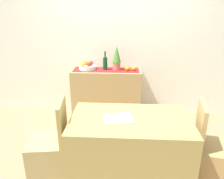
% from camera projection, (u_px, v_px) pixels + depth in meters
% --- Properties ---
extents(ground_plane, '(6.40, 6.40, 0.02)m').
position_uv_depth(ground_plane, '(111.00, 147.00, 3.02)').
color(ground_plane, '#9E7456').
rests_on(ground_plane, ground).
extents(room_wall_rear, '(6.40, 0.06, 2.70)m').
position_uv_depth(room_wall_rear, '(115.00, 35.00, 3.65)').
color(room_wall_rear, silver).
rests_on(room_wall_rear, ground).
extents(sideboard_console, '(1.12, 0.42, 0.83)m').
position_uv_depth(sideboard_console, '(106.00, 94.00, 3.74)').
color(sideboard_console, tan).
rests_on(sideboard_console, ground).
extents(table_runner, '(1.06, 0.32, 0.01)m').
position_uv_depth(table_runner, '(106.00, 70.00, 3.59)').
color(table_runner, maroon).
rests_on(table_runner, sideboard_console).
extents(fruit_bowl, '(0.27, 0.27, 0.06)m').
position_uv_depth(fruit_bowl, '(87.00, 67.00, 3.60)').
color(fruit_bowl, white).
rests_on(fruit_bowl, table_runner).
extents(apple_right, '(0.08, 0.08, 0.08)m').
position_uv_depth(apple_right, '(85.00, 63.00, 3.62)').
color(apple_right, gold).
rests_on(apple_right, fruit_bowl).
extents(apple_upper, '(0.07, 0.07, 0.07)m').
position_uv_depth(apple_upper, '(88.00, 64.00, 3.53)').
color(apple_upper, '#B33A2F').
rests_on(apple_upper, fruit_bowl).
extents(apple_left, '(0.07, 0.07, 0.07)m').
position_uv_depth(apple_left, '(91.00, 63.00, 3.60)').
color(apple_left, '#B33B25').
rests_on(apple_left, fruit_bowl).
extents(apple_center, '(0.07, 0.07, 0.07)m').
position_uv_depth(apple_center, '(83.00, 64.00, 3.52)').
color(apple_center, gold).
rests_on(apple_center, fruit_bowl).
extents(wine_bottle, '(0.07, 0.07, 0.30)m').
position_uv_depth(wine_bottle, '(105.00, 63.00, 3.56)').
color(wine_bottle, '#103D1F').
rests_on(wine_bottle, sideboard_console).
extents(potted_plant, '(0.14, 0.14, 0.39)m').
position_uv_depth(potted_plant, '(117.00, 58.00, 3.51)').
color(potted_plant, '#B76752').
rests_on(potted_plant, sideboard_console).
extents(orange_loose_end, '(0.07, 0.07, 0.07)m').
position_uv_depth(orange_loose_end, '(134.00, 69.00, 3.53)').
color(orange_loose_end, orange).
rests_on(orange_loose_end, sideboard_console).
extents(orange_loose_far, '(0.08, 0.08, 0.08)m').
position_uv_depth(orange_loose_far, '(127.00, 69.00, 3.52)').
color(orange_loose_far, orange).
rests_on(orange_loose_far, sideboard_console).
extents(dining_table, '(1.21, 0.73, 0.74)m').
position_uv_depth(dining_table, '(130.00, 150.00, 2.34)').
color(dining_table, '#A08B4D').
rests_on(dining_table, ground).
extents(open_book, '(0.31, 0.26, 0.02)m').
position_uv_depth(open_book, '(118.00, 119.00, 2.19)').
color(open_book, white).
rests_on(open_book, dining_table).
extents(chair_near_window, '(0.45, 0.45, 0.90)m').
position_uv_depth(chair_near_window, '(50.00, 155.00, 2.43)').
color(chair_near_window, tan).
rests_on(chair_near_window, ground).
extents(chair_by_corner, '(0.47, 0.47, 0.90)m').
position_uv_depth(chair_by_corner, '(212.00, 161.00, 2.33)').
color(chair_by_corner, tan).
rests_on(chair_by_corner, ground).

